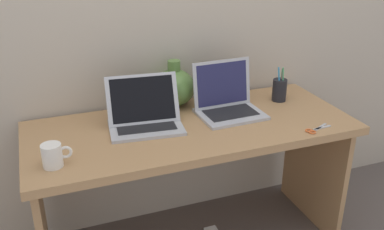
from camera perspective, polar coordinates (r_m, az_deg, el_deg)
The scene contains 8 objects.
back_wall at distance 2.27m, azimuth -3.31°, elevation 13.48°, with size 4.40×0.04×2.40m, color #BCAD99.
desk at distance 2.16m, azimuth 0.00°, elevation -4.84°, with size 1.56×0.65×0.72m.
laptop_left at distance 2.06m, azimuth -6.24°, elevation 0.14°, with size 0.36×0.28×0.23m.
laptop_right at distance 2.21m, azimuth 4.54°, elevation 2.02°, with size 0.32×0.26×0.26m.
green_vase at distance 2.28m, azimuth -2.33°, elevation 3.69°, with size 0.21×0.21×0.24m.
coffee_mug at distance 1.81m, azimuth -17.76°, elevation -5.06°, with size 0.12×0.08×0.10m.
pen_cup at distance 2.40m, azimuth 11.38°, elevation 3.28°, with size 0.08×0.08×0.19m.
scissors at distance 2.11m, azimuth 15.74°, elevation -1.88°, with size 0.15×0.08×0.01m.
Camera 1 is at (-0.66, -1.77, 1.61)m, focal length 40.74 mm.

